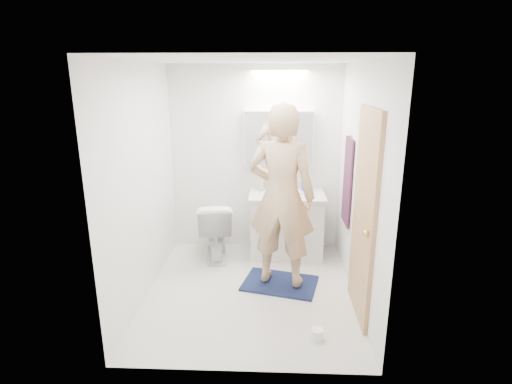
# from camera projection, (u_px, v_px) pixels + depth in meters

# --- Properties ---
(floor) EXTENTS (2.50, 2.50, 0.00)m
(floor) POSITION_uv_depth(u_px,v_px,m) (250.00, 290.00, 4.41)
(floor) COLOR silver
(floor) RESTS_ON ground
(ceiling) EXTENTS (2.50, 2.50, 0.00)m
(ceiling) POSITION_uv_depth(u_px,v_px,m) (250.00, 60.00, 3.74)
(ceiling) COLOR white
(ceiling) RESTS_ON floor
(wall_back) EXTENTS (2.50, 0.00, 2.50)m
(wall_back) POSITION_uv_depth(u_px,v_px,m) (255.00, 160.00, 5.27)
(wall_back) COLOR white
(wall_back) RESTS_ON floor
(wall_front) EXTENTS (2.50, 0.00, 2.50)m
(wall_front) POSITION_uv_depth(u_px,v_px,m) (240.00, 231.00, 2.87)
(wall_front) COLOR white
(wall_front) RESTS_ON floor
(wall_left) EXTENTS (0.00, 2.50, 2.50)m
(wall_left) POSITION_uv_depth(u_px,v_px,m) (142.00, 183.00, 4.12)
(wall_left) COLOR white
(wall_left) RESTS_ON floor
(wall_right) EXTENTS (0.00, 2.50, 2.50)m
(wall_right) POSITION_uv_depth(u_px,v_px,m) (360.00, 186.00, 4.03)
(wall_right) COLOR white
(wall_right) RESTS_ON floor
(vanity_cabinet) EXTENTS (0.90, 0.55, 0.78)m
(vanity_cabinet) POSITION_uv_depth(u_px,v_px,m) (286.00, 226.00, 5.21)
(vanity_cabinet) COLOR silver
(vanity_cabinet) RESTS_ON floor
(countertop) EXTENTS (0.95, 0.58, 0.04)m
(countertop) POSITION_uv_depth(u_px,v_px,m) (287.00, 195.00, 5.09)
(countertop) COLOR silver
(countertop) RESTS_ON vanity_cabinet
(sink_basin) EXTENTS (0.36, 0.36, 0.03)m
(sink_basin) POSITION_uv_depth(u_px,v_px,m) (287.00, 192.00, 5.11)
(sink_basin) COLOR white
(sink_basin) RESTS_ON countertop
(faucet) EXTENTS (0.02, 0.02, 0.16)m
(faucet) POSITION_uv_depth(u_px,v_px,m) (287.00, 183.00, 5.28)
(faucet) COLOR silver
(faucet) RESTS_ON countertop
(medicine_cabinet) EXTENTS (0.88, 0.14, 0.70)m
(medicine_cabinet) POSITION_uv_depth(u_px,v_px,m) (279.00, 138.00, 5.10)
(medicine_cabinet) COLOR white
(medicine_cabinet) RESTS_ON wall_back
(mirror_panel) EXTENTS (0.84, 0.01, 0.66)m
(mirror_panel) POSITION_uv_depth(u_px,v_px,m) (279.00, 139.00, 5.03)
(mirror_panel) COLOR silver
(mirror_panel) RESTS_ON medicine_cabinet
(toilet) EXTENTS (0.52, 0.79, 0.76)m
(toilet) POSITION_uv_depth(u_px,v_px,m) (215.00, 229.00, 5.14)
(toilet) COLOR white
(toilet) RESTS_ON floor
(bath_rug) EXTENTS (0.91, 0.73, 0.02)m
(bath_rug) POSITION_uv_depth(u_px,v_px,m) (280.00, 283.00, 4.54)
(bath_rug) COLOR #152343
(bath_rug) RESTS_ON floor
(person) EXTENTS (0.81, 0.63, 1.97)m
(person) POSITION_uv_depth(u_px,v_px,m) (281.00, 197.00, 4.25)
(person) COLOR tan
(person) RESTS_ON bath_rug
(door) EXTENTS (0.04, 0.80, 2.00)m
(door) POSITION_uv_depth(u_px,v_px,m) (364.00, 216.00, 3.75)
(door) COLOR tan
(door) RESTS_ON wall_right
(door_knob) EXTENTS (0.06, 0.06, 0.06)m
(door_knob) POSITION_uv_depth(u_px,v_px,m) (366.00, 234.00, 3.48)
(door_knob) COLOR gold
(door_knob) RESTS_ON door
(towel) EXTENTS (0.02, 0.42, 1.00)m
(towel) POSITION_uv_depth(u_px,v_px,m) (347.00, 181.00, 4.59)
(towel) COLOR #14263F
(towel) RESTS_ON wall_right
(towel_hook) EXTENTS (0.07, 0.02, 0.02)m
(towel_hook) POSITION_uv_depth(u_px,v_px,m) (349.00, 136.00, 4.44)
(towel_hook) COLOR silver
(towel_hook) RESTS_ON wall_right
(soap_bottle_a) EXTENTS (0.10, 0.10, 0.21)m
(soap_bottle_a) POSITION_uv_depth(u_px,v_px,m) (261.00, 183.00, 5.22)
(soap_bottle_a) COLOR tan
(soap_bottle_a) RESTS_ON countertop
(soap_bottle_b) EXTENTS (0.11, 0.11, 0.17)m
(soap_bottle_b) POSITION_uv_depth(u_px,v_px,m) (271.00, 183.00, 5.24)
(soap_bottle_b) COLOR #5477B4
(soap_bottle_b) RESTS_ON countertop
(toothbrush_cup) EXTENTS (0.13, 0.13, 0.10)m
(toothbrush_cup) POSITION_uv_depth(u_px,v_px,m) (305.00, 187.00, 5.22)
(toothbrush_cup) COLOR #3842A9
(toothbrush_cup) RESTS_ON countertop
(toilet_paper_roll) EXTENTS (0.11, 0.11, 0.10)m
(toilet_paper_roll) POSITION_uv_depth(u_px,v_px,m) (317.00, 334.00, 3.58)
(toilet_paper_roll) COLOR white
(toilet_paper_roll) RESTS_ON floor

